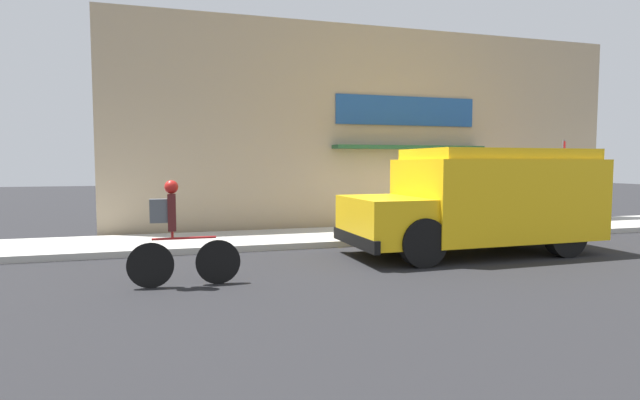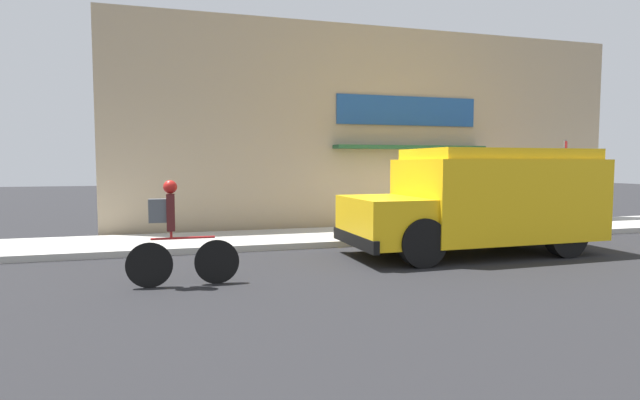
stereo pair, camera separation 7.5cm
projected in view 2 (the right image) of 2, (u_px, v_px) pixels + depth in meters
ground_plane at (428, 243)px, 11.82m from camera, size 70.00×70.00×0.00m
sidewalk at (405, 233)px, 13.00m from camera, size 28.00×2.47×0.14m
storefront at (383, 129)px, 14.29m from camera, size 15.20×0.73×5.74m
school_bus at (482, 199)px, 10.46m from camera, size 5.33×2.68×2.19m
cyclist at (175, 236)px, 7.64m from camera, size 1.70×0.21×1.64m
stop_sign_post at (565, 169)px, 13.55m from camera, size 0.45×0.45×2.39m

